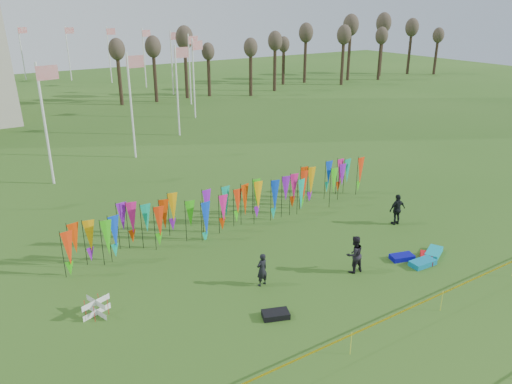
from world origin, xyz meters
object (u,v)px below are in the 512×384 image
kite_bag_turquoise (423,263)px  kite_bag_blue (402,257)px  kite_bag_teal (434,253)px  person_left (262,270)px  kite_bag_red (426,258)px  box_kite (97,307)px  kite_bag_black (276,314)px  person_mid (354,254)px  person_right (397,209)px

kite_bag_turquoise → kite_bag_blue: size_ratio=1.13×
kite_bag_turquoise → kite_bag_teal: 1.33m
person_left → kite_bag_red: (7.82, -2.37, -0.65)m
box_kite → kite_bag_blue: box_kite is taller
kite_bag_blue → kite_bag_teal: bearing=-17.7°
kite_bag_black → box_kite: bearing=146.2°
person_left → person_mid: 4.33m
box_kite → person_left: 6.87m
kite_bag_red → person_left: bearing=163.2°
kite_bag_teal → kite_bag_black: bearing=-179.8°
person_mid → kite_bag_teal: (4.40, -0.93, -0.76)m
person_right → person_left: bearing=14.0°
person_mid → person_left: bearing=-13.0°
person_right → kite_bag_red: person_right is taller
box_kite → kite_bag_teal: box_kite is taller
box_kite → kite_bag_red: size_ratio=0.60×
kite_bag_turquoise → kite_bag_teal: kite_bag_turquoise is taller
kite_bag_red → kite_bag_teal: bearing=12.0°
kite_bag_red → box_kite: bearing=164.5°
box_kite → person_left: bearing=-13.9°
person_right → kite_bag_black: person_right is taller
person_right → kite_bag_turquoise: bearing=64.3°
kite_bag_blue → kite_bag_red: kite_bag_blue is taller
kite_bag_turquoise → kite_bag_teal: size_ratio=0.98×
person_left → kite_bag_black: 2.49m
person_left → kite_bag_teal: 8.84m
person_mid → kite_bag_blue: bearing=175.9°
box_kite → kite_bag_turquoise: (13.92, -4.26, -0.23)m
kite_bag_turquoise → kite_bag_red: bearing=23.4°
person_mid → kite_bag_red: bearing=167.9°
kite_bag_black → kite_bag_teal: bearing=0.2°
person_right → kite_bag_teal: person_right is taller
box_kite → person_left: (6.66, -1.65, 0.41)m
person_left → kite_bag_black: size_ratio=1.46×
kite_bag_black → person_right: bearing=18.5°
person_right → kite_bag_blue: 4.16m
box_kite → kite_bag_teal: (15.20, -3.86, -0.23)m
kite_bag_blue → kite_bag_black: kite_bag_black is taller
person_left → kite_bag_red: bearing=155.3°
person_left → kite_bag_turquoise: person_left is taller
kite_bag_red → kite_bag_black: size_ratio=1.13×
person_mid → kite_bag_black: bearing=15.3°
kite_bag_red → kite_bag_teal: size_ratio=0.92×
kite_bag_red → kite_bag_teal: (0.71, 0.15, 0.01)m
person_left → box_kite: bearing=-21.8°
person_left → kite_bag_black: bearing=61.6°
box_kite → kite_bag_black: (5.82, -3.90, -0.23)m
person_right → kite_bag_red: 4.17m
kite_bag_blue → kite_bag_turquoise: bearing=-68.0°
box_kite → person_right: bearing=-1.3°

